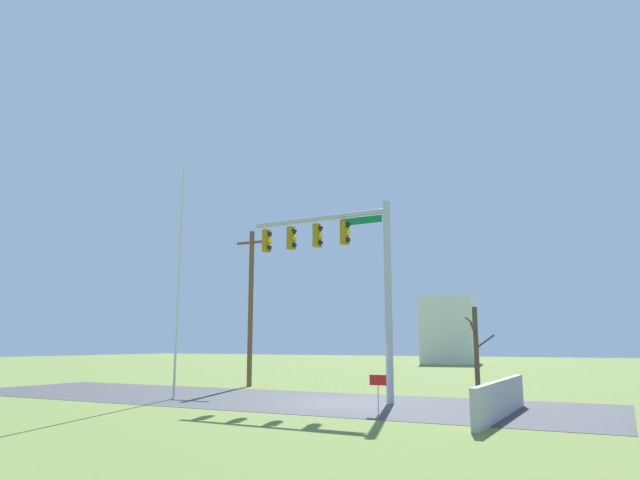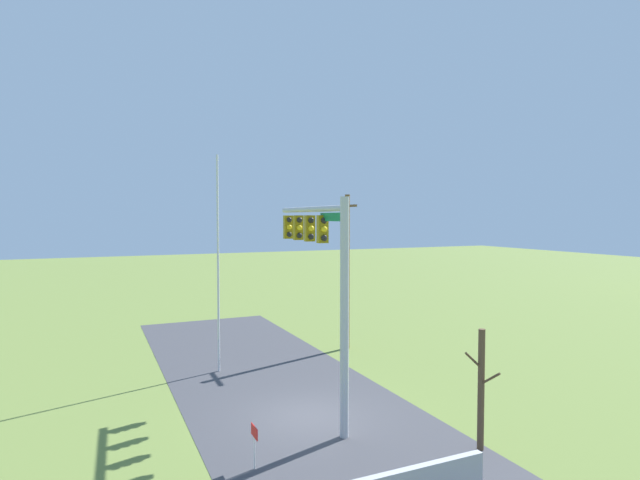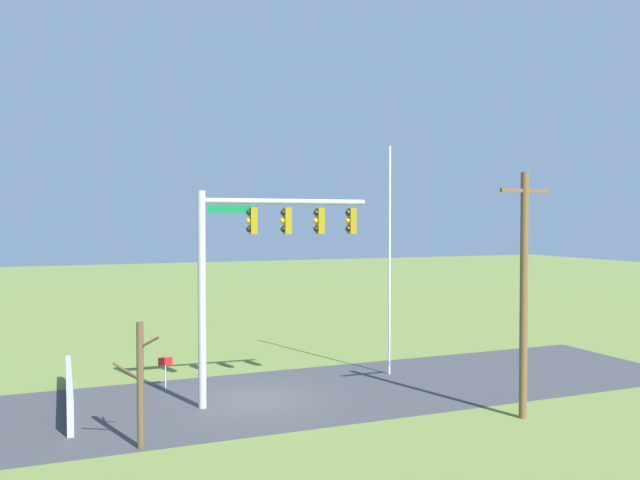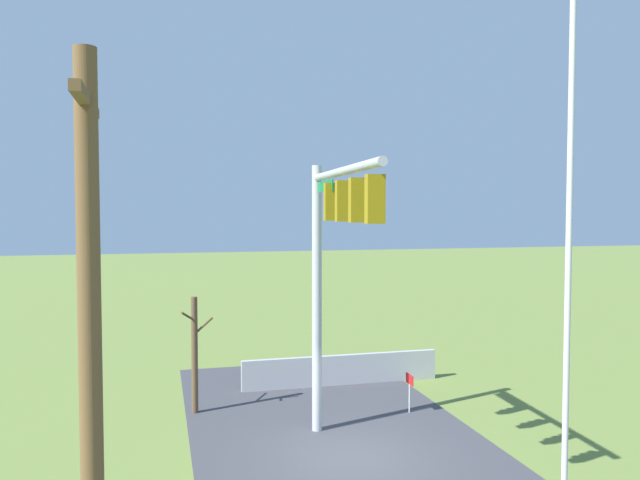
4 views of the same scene
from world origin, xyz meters
The scene contains 9 objects.
ground_plane centered at (0.00, 0.00, 0.00)m, with size 160.00×160.00×0.00m, color olive.
road_surface centered at (-4.00, 0.00, 0.01)m, with size 28.00×8.00×0.01m, color #3D3D42.
sidewalk_corner centered at (3.11, 0.39, 0.00)m, with size 6.00×6.00×0.01m, color #B7B5AD.
retaining_fence centered at (6.43, -1.63, 0.55)m, with size 0.20×7.29×1.09m, color #A8A8AD.
signal_mast centered at (0.24, 0.48, 5.44)m, with size 6.26×0.58×7.60m.
flagpole centered at (-6.34, -1.64, 4.87)m, with size 0.10×0.10×9.74m, color silver.
utility_pole centered at (-7.53, 5.49, 4.24)m, with size 1.90×0.26×8.15m.
bare_tree centered at (4.58, 3.70, 1.89)m, with size 1.27×1.02×3.65m.
open_sign centered at (2.91, -2.80, 0.91)m, with size 0.56×0.04×1.22m.
Camera 3 is at (6.62, 22.59, 6.52)m, focal length 36.07 mm.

